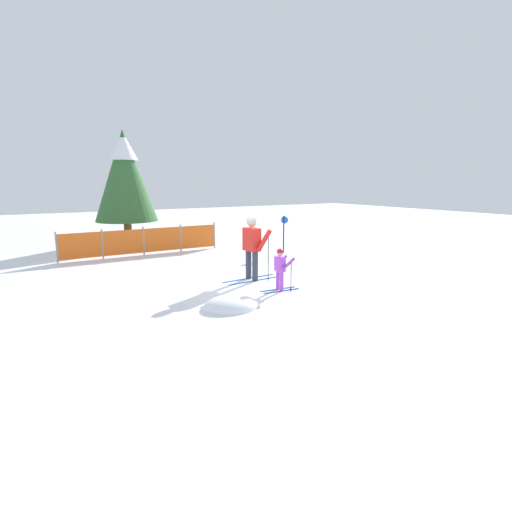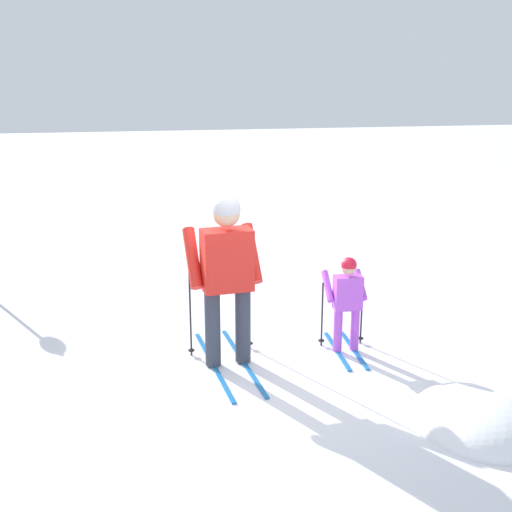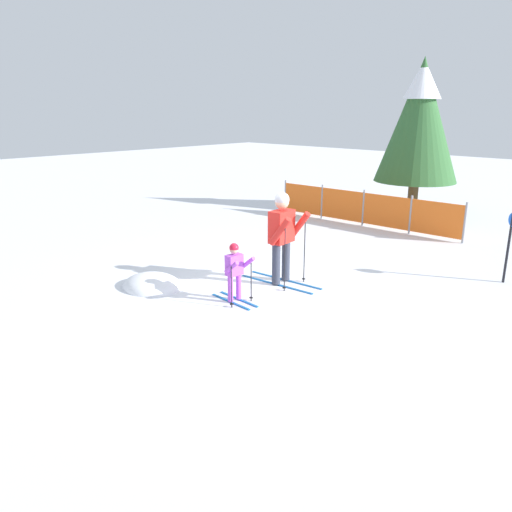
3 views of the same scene
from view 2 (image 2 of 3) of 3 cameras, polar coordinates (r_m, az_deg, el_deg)
The scene contains 4 objects.
ground_plane at distance 6.78m, azimuth -0.24°, elevation -10.35°, with size 60.00×60.00×0.00m, color white.
skier_adult at distance 6.61m, azimuth -2.63°, elevation -0.86°, with size 1.76×0.81×1.84m.
skier_child at distance 7.12m, azimuth 8.11°, elevation -3.63°, with size 1.04×0.53×1.10m.
snow_mound at distance 6.21m, azimuth 18.93°, elevation -13.95°, with size 1.28×1.08×0.51m, color white.
Camera 2 is at (-5.96, 1.23, 3.00)m, focal length 45.00 mm.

